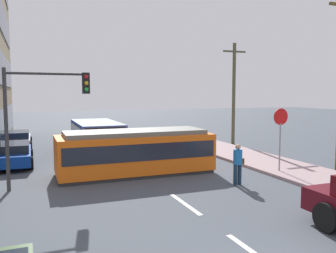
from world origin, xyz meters
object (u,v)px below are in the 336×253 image
(streetcar_tram, at_px, (135,151))
(utility_pole_mid, at_px, (234,92))
(pedestrian_crossing, at_px, (238,162))
(stop_sign, at_px, (280,126))
(parked_sedan_mid, at_px, (12,154))
(city_bus, at_px, (97,135))
(parked_sedan_far, at_px, (16,140))
(traffic_light_mast, at_px, (43,104))

(streetcar_tram, height_order, utility_pole_mid, utility_pole_mid)
(pedestrian_crossing, bearing_deg, stop_sign, 19.63)
(utility_pole_mid, bearing_deg, parked_sedan_mid, -169.85)
(city_bus, distance_m, parked_sedan_far, 5.79)
(city_bus, height_order, utility_pole_mid, utility_pole_mid)
(parked_sedan_mid, distance_m, stop_sign, 13.33)
(parked_sedan_mid, relative_size, traffic_light_mast, 0.91)
(parked_sedan_far, bearing_deg, streetcar_tram, -61.40)
(streetcar_tram, relative_size, parked_sedan_mid, 1.66)
(pedestrian_crossing, height_order, parked_sedan_mid, pedestrian_crossing)
(streetcar_tram, xyz_separation_m, parked_sedan_far, (-5.38, 9.86, -0.42))
(parked_sedan_mid, height_order, stop_sign, stop_sign)
(stop_sign, height_order, traffic_light_mast, traffic_light_mast)
(pedestrian_crossing, relative_size, traffic_light_mast, 0.36)
(pedestrian_crossing, relative_size, utility_pole_mid, 0.23)
(parked_sedan_mid, bearing_deg, city_bus, 28.85)
(streetcar_tram, xyz_separation_m, parked_sedan_mid, (-5.40, 3.96, -0.42))
(streetcar_tram, bearing_deg, city_bus, 95.27)
(streetcar_tram, distance_m, parked_sedan_far, 11.24)
(pedestrian_crossing, xyz_separation_m, parked_sedan_mid, (-8.69, 7.41, -0.32))
(streetcar_tram, xyz_separation_m, city_bus, (-0.61, 6.60, 0.06))
(city_bus, height_order, pedestrian_crossing, city_bus)
(pedestrian_crossing, bearing_deg, city_bus, 111.22)
(city_bus, bearing_deg, traffic_light_mast, -113.80)
(city_bus, relative_size, utility_pole_mid, 0.80)
(parked_sedan_far, relative_size, stop_sign, 1.55)
(streetcar_tram, distance_m, city_bus, 6.63)
(pedestrian_crossing, distance_m, parked_sedan_mid, 11.42)
(city_bus, xyz_separation_m, stop_sign, (6.81, -9.01, 1.09))
(streetcar_tram, distance_m, parked_sedan_mid, 6.71)
(pedestrian_crossing, xyz_separation_m, stop_sign, (2.91, 1.04, 1.25))
(city_bus, bearing_deg, streetcar_tram, -84.73)
(parked_sedan_far, relative_size, utility_pole_mid, 0.61)
(streetcar_tram, xyz_separation_m, utility_pole_mid, (9.29, 6.59, 2.76))
(pedestrian_crossing, xyz_separation_m, parked_sedan_far, (-8.67, 13.30, -0.32))
(city_bus, relative_size, pedestrian_crossing, 3.47)
(streetcar_tram, relative_size, parked_sedan_far, 1.58)
(stop_sign, xyz_separation_m, traffic_light_mast, (-10.20, 1.33, 1.11))
(parked_sedan_mid, bearing_deg, pedestrian_crossing, -40.44)
(city_bus, distance_m, utility_pole_mid, 10.26)
(parked_sedan_mid, bearing_deg, stop_sign, -28.78)
(traffic_light_mast, bearing_deg, parked_sedan_far, 97.19)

